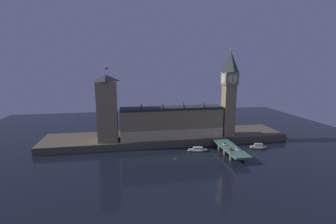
% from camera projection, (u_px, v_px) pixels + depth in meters
% --- Properties ---
extents(ground_plane, '(400.00, 400.00, 0.00)m').
position_uv_depth(ground_plane, '(175.00, 156.00, 190.85)').
color(ground_plane, black).
extents(embankment, '(220.00, 42.00, 6.27)m').
position_uv_depth(embankment, '(166.00, 138.00, 227.97)').
color(embankment, brown).
rests_on(embankment, ground_plane).
extents(parliament_hall, '(89.75, 17.18, 33.27)m').
position_uv_depth(parliament_hall, '(172.00, 122.00, 215.57)').
color(parliament_hall, '#9E845B').
rests_on(parliament_hall, embankment).
extents(clock_tower, '(12.42, 12.53, 77.28)m').
position_uv_depth(clock_tower, '(229.00, 91.00, 217.16)').
color(clock_tower, '#9E845B').
rests_on(clock_tower, embankment).
extents(victoria_tower, '(16.72, 16.72, 61.99)m').
position_uv_depth(victoria_tower, '(107.00, 108.00, 204.11)').
color(victoria_tower, '#9E845B').
rests_on(victoria_tower, embankment).
extents(bridge, '(12.68, 46.00, 6.11)m').
position_uv_depth(bridge, '(230.00, 149.00, 192.82)').
color(bridge, '#4C7560').
rests_on(bridge, ground_plane).
extents(car_northbound_lead, '(1.93, 4.52, 1.53)m').
position_uv_depth(car_northbound_lead, '(224.00, 144.00, 197.12)').
color(car_northbound_lead, silver).
rests_on(car_northbound_lead, bridge).
extents(car_northbound_trail, '(1.96, 4.15, 1.47)m').
position_uv_depth(car_northbound_trail, '(231.00, 149.00, 185.28)').
color(car_northbound_trail, red).
rests_on(car_northbound_trail, bridge).
extents(car_southbound_lead, '(1.95, 4.79, 1.49)m').
position_uv_depth(car_southbound_lead, '(238.00, 149.00, 185.77)').
color(car_southbound_lead, silver).
rests_on(car_southbound_lead, bridge).
extents(pedestrian_near_rail, '(0.38, 0.38, 1.61)m').
position_uv_depth(pedestrian_near_rail, '(231.00, 153.00, 178.01)').
color(pedestrian_near_rail, black).
rests_on(pedestrian_near_rail, bridge).
extents(pedestrian_mid_walk, '(0.38, 0.38, 1.62)m').
position_uv_depth(pedestrian_mid_walk, '(235.00, 144.00, 197.17)').
color(pedestrian_mid_walk, black).
rests_on(pedestrian_mid_walk, bridge).
extents(pedestrian_far_rail, '(0.38, 0.38, 1.66)m').
position_uv_depth(pedestrian_far_rail, '(220.00, 144.00, 198.12)').
color(pedestrian_far_rail, black).
rests_on(pedestrian_far_rail, bridge).
extents(street_lamp_near, '(1.34, 0.60, 7.33)m').
position_uv_depth(street_lamp_near, '(232.00, 148.00, 176.35)').
color(street_lamp_near, '#2D3333').
rests_on(street_lamp_near, bridge).
extents(street_lamp_far, '(1.34, 0.60, 6.76)m').
position_uv_depth(street_lamp_far, '(217.00, 137.00, 204.88)').
color(street_lamp_far, '#2D3333').
rests_on(street_lamp_far, bridge).
extents(boat_upstream, '(17.69, 7.11, 3.68)m').
position_uv_depth(boat_upstream, '(198.00, 150.00, 200.46)').
color(boat_upstream, white).
rests_on(boat_upstream, ground_plane).
extents(boat_downstream, '(15.33, 7.99, 4.62)m').
position_uv_depth(boat_downstream, '(258.00, 147.00, 206.43)').
color(boat_downstream, '#B2A893').
rests_on(boat_downstream, ground_plane).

